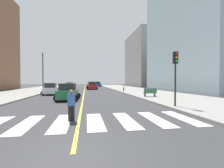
{
  "coord_description": "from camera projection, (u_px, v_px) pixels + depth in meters",
  "views": [
    {
      "loc": [
        0.42,
        -5.06,
        2.29
      ],
      "look_at": [
        6.13,
        30.33,
        1.59
      ],
      "focal_mm": 25.67,
      "sensor_mm": 36.0,
      "label": 1
    }
  ],
  "objects": [
    {
      "name": "ground_plane",
      "position": [
        73.0,
        154.0,
        4.97
      ],
      "size": [
        220.0,
        220.0,
        0.0
      ],
      "primitive_type": "plane",
      "color": "#333335"
    },
    {
      "name": "sidewalk_kerb_east",
      "position": [
        158.0,
        94.0,
        26.66
      ],
      "size": [
        10.0,
        120.0,
        0.15
      ],
      "primitive_type": "cube",
      "color": "gray",
      "rests_on": "ground"
    },
    {
      "name": "crosswalk_paint",
      "position": [
        79.0,
        122.0,
        8.92
      ],
      "size": [
        13.5,
        4.0,
        0.01
      ],
      "color": "silver",
      "rests_on": "ground"
    },
    {
      "name": "lane_divider_paint",
      "position": [
        85.0,
        89.0,
        44.45
      ],
      "size": [
        0.16,
        80.0,
        0.01
      ],
      "primitive_type": "cube",
      "color": "yellow",
      "rests_on": "ground"
    },
    {
      "name": "parking_garage_concrete",
      "position": [
        152.0,
        61.0,
        69.21
      ],
      "size": [
        18.0,
        24.0,
        22.26
      ],
      "primitive_type": "cube",
      "color": "gray",
      "rests_on": "ground"
    },
    {
      "name": "car_blue_nearest",
      "position": [
        98.0,
        84.0,
        64.69
      ],
      "size": [
        2.9,
        4.6,
        2.04
      ],
      "rotation": [
        0.0,
        0.0,
        3.16
      ],
      "color": "#2D479E",
      "rests_on": "ground"
    },
    {
      "name": "car_yellow_second",
      "position": [
        71.0,
        85.0,
        60.49
      ],
      "size": [
        2.49,
        3.91,
        1.72
      ],
      "rotation": [
        0.0,
        0.0,
        0.04
      ],
      "color": "gold",
      "rests_on": "ground"
    },
    {
      "name": "car_green_third",
      "position": [
        68.0,
        92.0,
        19.06
      ],
      "size": [
        2.9,
        4.55,
        2.0
      ],
      "rotation": [
        0.0,
        0.0,
        -0.04
      ],
      "color": "#236B42",
      "rests_on": "ground"
    },
    {
      "name": "car_red_fourth",
      "position": [
        92.0,
        86.0,
        43.02
      ],
      "size": [
        3.01,
        4.74,
        2.09
      ],
      "rotation": [
        0.0,
        0.0,
        3.17
      ],
      "color": "red",
      "rests_on": "ground"
    },
    {
      "name": "car_gray_fifth",
      "position": [
        90.0,
        85.0,
        57.53
      ],
      "size": [
        2.65,
        4.25,
        1.9
      ],
      "rotation": [
        0.0,
        0.0,
        3.14
      ],
      "color": "slate",
      "rests_on": "ground"
    },
    {
      "name": "car_white_sixth",
      "position": [
        51.0,
        89.0,
        26.72
      ],
      "size": [
        2.84,
        4.42,
        1.93
      ],
      "rotation": [
        0.0,
        0.0,
        0.05
      ],
      "color": "silver",
      "rests_on": "ground"
    },
    {
      "name": "car_silver_seventh",
      "position": [
        69.0,
        86.0,
        49.59
      ],
      "size": [
        2.58,
        4.12,
        1.84
      ],
      "rotation": [
        0.0,
        0.0,
        0.0
      ],
      "color": "#B7B7BC",
      "rests_on": "ground"
    },
    {
      "name": "traffic_light_near_corner",
      "position": [
        175.0,
        68.0,
        13.44
      ],
      "size": [
        0.36,
        0.41,
        4.59
      ],
      "rotation": [
        0.0,
        0.0,
        3.14
      ],
      "color": "black",
      "rests_on": "sidewalk_kerb_east"
    },
    {
      "name": "park_bench",
      "position": [
        150.0,
        93.0,
        21.95
      ],
      "size": [
        1.83,
        0.68,
        1.12
      ],
      "rotation": [
        0.0,
        0.0,
        1.51
      ],
      "color": "#33603D",
      "rests_on": "sidewalk_kerb_east"
    },
    {
      "name": "pedestrian_crossing",
      "position": [
        71.0,
        104.0,
        9.13
      ],
      "size": [
        0.44,
        0.44,
        1.79
      ],
      "rotation": [
        0.0,
        0.0,
        3.71
      ],
      "color": "black",
      "rests_on": "ground"
    },
    {
      "name": "fire_hydrant",
      "position": [
        124.0,
        89.0,
        33.83
      ],
      "size": [
        0.26,
        0.26,
        0.89
      ],
      "color": "red",
      "rests_on": "sidewalk_kerb_east"
    },
    {
      "name": "street_lamp",
      "position": [
        43.0,
        68.0,
        31.43
      ],
      "size": [
        0.44,
        0.44,
        8.0
      ],
      "color": "#38383D",
      "rests_on": "sidewalk_kerb_west"
    }
  ]
}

